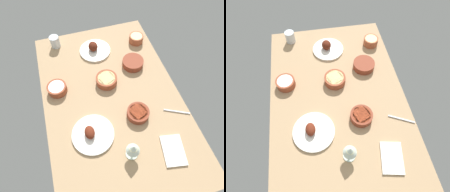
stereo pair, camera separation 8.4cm
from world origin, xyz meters
The scene contains 12 objects.
dining_table centered at (0.00, 0.00, 2.00)cm, with size 140.00×90.00×4.00cm, color tan.
plate_far_side centered at (-21.62, 18.68, 5.41)cm, with size 25.43×25.43×6.49cm.
plate_center_main centered at (44.70, 0.90, 5.98)cm, with size 23.69×23.69×8.12cm.
bowl_potatoes centered at (45.42, -33.87, 7.29)cm, with size 11.13×11.13×6.08cm.
bowl_onions centered at (22.86, -22.93, 6.73)cm, with size 15.46×15.46×4.99cm.
bowl_cream centered at (15.83, 33.92, 6.92)cm, with size 12.92×12.92×5.36cm.
bowl_pasta centered at (13.16, 0.26, 6.92)cm, with size 14.64×14.64×5.36cm.
bowl_sauce centered at (-17.03, -11.88, 6.66)cm, with size 13.90×13.90×4.85cm.
wine_glass centered at (-39.09, 0.22, 13.93)cm, with size 7.60×7.60×14.00cm.
water_tumbler centered at (59.06, 28.95, 8.54)cm, with size 7.35×7.35×9.09cm, color silver.
folded_napkin centered at (-44.19, -23.40, 4.60)cm, with size 17.89×12.03×1.20cm, color white.
fork_loose centered at (-22.21, -36.69, 4.40)cm, with size 16.71×0.90×0.80cm, color silver.
Camera 1 is at (-62.95, 18.91, 114.40)cm, focal length 30.67 mm.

